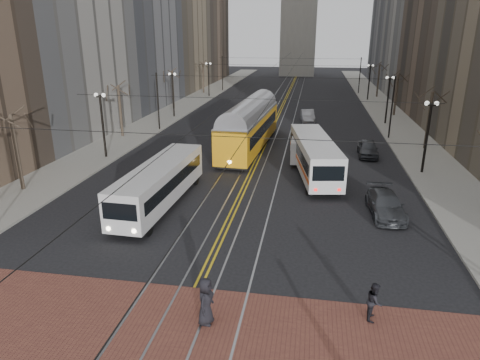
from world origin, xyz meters
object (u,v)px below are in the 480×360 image
(transit_bus, at_px, (160,185))
(sedan_grey, at_px, (368,148))
(streetcar, at_px, (250,130))
(cargo_van, at_px, (303,149))
(pedestrian_a, at_px, (206,301))
(rear_bus, at_px, (314,157))
(sedan_silver, at_px, (308,116))
(pedestrian_c, at_px, (375,301))
(sedan_parked, at_px, (386,204))

(transit_bus, bearing_deg, sedan_grey, 46.95)
(streetcar, bearing_deg, cargo_van, -31.07)
(transit_bus, height_order, streetcar, streetcar)
(pedestrian_a, bearing_deg, rear_bus, -4.65)
(transit_bus, relative_size, sedan_silver, 2.46)
(sedan_grey, height_order, pedestrian_c, pedestrian_c)
(transit_bus, distance_m, sedan_grey, 20.83)
(cargo_van, distance_m, sedan_parked, 12.33)
(streetcar, distance_m, cargo_van, 6.45)
(cargo_van, relative_size, sedan_silver, 1.11)
(sedan_grey, relative_size, pedestrian_c, 2.68)
(sedan_parked, bearing_deg, sedan_grey, 84.92)
(streetcar, xyz_separation_m, sedan_grey, (11.19, -0.89, -1.13))
(transit_bus, distance_m, pedestrian_a, 12.80)
(streetcar, height_order, pedestrian_a, streetcar)
(cargo_van, xyz_separation_m, sedan_grey, (5.91, 2.75, -0.39))
(streetcar, height_order, cargo_van, streetcar)
(streetcar, xyz_separation_m, sedan_parked, (10.78, -14.66, -1.16))
(sedan_grey, xyz_separation_m, pedestrian_c, (-2.41, -24.60, 0.08))
(transit_bus, relative_size, cargo_van, 2.21)
(sedan_silver, bearing_deg, streetcar, -116.56)
(rear_bus, bearing_deg, transit_bus, -150.22)
(pedestrian_a, bearing_deg, cargo_van, -0.41)
(sedan_silver, height_order, pedestrian_c, pedestrian_c)
(sedan_parked, distance_m, pedestrian_a, 14.87)
(pedestrian_c, bearing_deg, sedan_parked, 1.02)
(transit_bus, xyz_separation_m, rear_bus, (9.92, 8.14, 0.09))
(sedan_grey, xyz_separation_m, sedan_silver, (-5.83, 15.36, 0.02))
(sedan_grey, bearing_deg, transit_bus, -134.00)
(cargo_van, height_order, sedan_parked, cargo_van)
(streetcar, relative_size, pedestrian_c, 9.87)
(sedan_parked, bearing_deg, pedestrian_c, -103.82)
(sedan_silver, distance_m, pedestrian_a, 41.44)
(streetcar, xyz_separation_m, pedestrian_c, (8.78, -25.49, -1.05))
(rear_bus, distance_m, sedan_grey, 8.16)
(sedan_silver, bearing_deg, rear_bus, -93.83)
(sedan_grey, bearing_deg, pedestrian_c, -94.17)
(transit_bus, bearing_deg, rear_bus, 41.74)
(transit_bus, bearing_deg, cargo_van, 55.45)
(cargo_van, height_order, sedan_silver, cargo_van)
(cargo_van, relative_size, pedestrian_a, 2.58)
(pedestrian_c, bearing_deg, cargo_van, 20.57)
(streetcar, distance_m, pedestrian_a, 26.96)
(transit_bus, relative_size, pedestrian_a, 5.69)
(rear_bus, height_order, sedan_parked, rear_bus)
(streetcar, height_order, rear_bus, streetcar)
(transit_bus, bearing_deg, streetcar, 79.16)
(sedan_parked, xyz_separation_m, pedestrian_c, (-2.00, -10.82, 0.11))
(sedan_parked, height_order, pedestrian_a, pedestrian_a)
(sedan_grey, relative_size, sedan_silver, 0.94)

